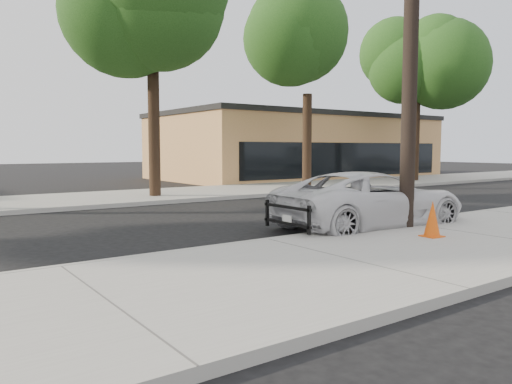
% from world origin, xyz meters
% --- Properties ---
extents(ground, '(120.00, 120.00, 0.00)m').
position_xyz_m(ground, '(0.00, 0.00, 0.00)').
color(ground, black).
rests_on(ground, ground).
extents(near_sidewalk, '(90.00, 4.40, 0.15)m').
position_xyz_m(near_sidewalk, '(0.00, -4.30, 0.07)').
color(near_sidewalk, gray).
rests_on(near_sidewalk, ground).
extents(far_sidewalk, '(90.00, 5.00, 0.15)m').
position_xyz_m(far_sidewalk, '(0.00, 8.50, 0.07)').
color(far_sidewalk, gray).
rests_on(far_sidewalk, ground).
extents(curb_near, '(90.00, 0.12, 0.16)m').
position_xyz_m(curb_near, '(0.00, -2.10, 0.07)').
color(curb_near, '#9E9B93').
rests_on(curb_near, ground).
extents(building_main, '(18.00, 10.00, 4.00)m').
position_xyz_m(building_main, '(16.00, 16.00, 2.00)').
color(building_main, '#B7824C').
rests_on(building_main, ground).
extents(utility_pole, '(1.40, 0.34, 9.00)m').
position_xyz_m(utility_pole, '(3.60, -2.70, 4.70)').
color(utility_pole, black).
rests_on(utility_pole, near_sidewalk).
extents(tree_c, '(4.96, 4.80, 9.55)m').
position_xyz_m(tree_c, '(2.22, 7.64, 6.91)').
color(tree_c, black).
rests_on(tree_c, far_sidewalk).
extents(tree_d, '(4.50, 4.35, 8.75)m').
position_xyz_m(tree_d, '(10.20, 7.95, 6.37)').
color(tree_d, black).
rests_on(tree_d, far_sidewalk).
extents(tree_e, '(4.80, 4.65, 9.25)m').
position_xyz_m(tree_e, '(18.21, 7.74, 6.70)').
color(tree_e, black).
rests_on(tree_e, far_sidewalk).
extents(police_cruiser, '(5.19, 2.68, 1.40)m').
position_xyz_m(police_cruiser, '(3.43, -1.75, 0.70)').
color(police_cruiser, silver).
rests_on(police_cruiser, ground).
extents(traffic_cone, '(0.41, 0.41, 0.74)m').
position_xyz_m(traffic_cone, '(2.90, -3.89, 0.51)').
color(traffic_cone, '#DF4F0B').
rests_on(traffic_cone, near_sidewalk).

